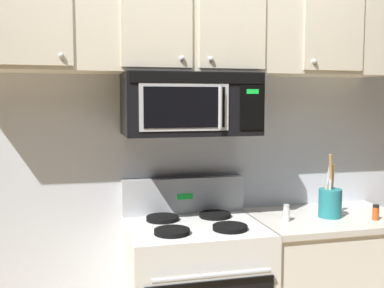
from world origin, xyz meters
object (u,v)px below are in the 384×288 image
object	(u,v)px
salt_shaker	(286,213)
spice_jar	(376,212)
utensil_crock_teal	(330,201)
over_range_microwave	(190,104)

from	to	relation	value
salt_shaker	spice_jar	size ratio (longest dim) A/B	1.08
utensil_crock_teal	spice_jar	bearing A→B (deg)	-29.34
salt_shaker	utensil_crock_teal	bearing A→B (deg)	5.24
over_range_microwave	spice_jar	xyz separation A→B (m)	(1.05, -0.27, -0.63)
utensil_crock_teal	salt_shaker	distance (m)	0.30
over_range_microwave	spice_jar	size ratio (longest dim) A/B	8.29
over_range_microwave	spice_jar	world-z (taller)	over_range_microwave
over_range_microwave	salt_shaker	world-z (taller)	over_range_microwave
spice_jar	utensil_crock_teal	bearing A→B (deg)	150.66
utensil_crock_teal	salt_shaker	bearing A→B (deg)	-174.76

